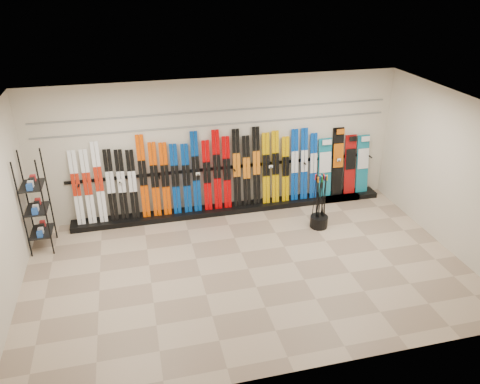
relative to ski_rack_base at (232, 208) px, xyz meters
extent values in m
plane|color=gray|center=(-0.22, -2.28, -0.06)|extent=(8.00, 8.00, 0.00)
plane|color=beige|center=(-0.22, 0.22, 1.44)|extent=(8.00, 0.00, 8.00)
plane|color=beige|center=(3.78, -2.28, 1.44)|extent=(0.00, 5.00, 5.00)
plane|color=silver|center=(-0.22, -2.28, 2.94)|extent=(8.00, 8.00, 0.00)
cube|color=black|center=(0.00, 0.00, 0.00)|extent=(8.00, 0.40, 0.12)
cube|color=white|center=(-3.28, 0.05, 0.86)|extent=(0.17, 0.22, 1.60)
cube|color=white|center=(-3.06, 0.05, 0.86)|extent=(0.17, 0.22, 1.60)
cube|color=white|center=(-2.82, 0.06, 0.93)|extent=(0.17, 0.24, 1.74)
cube|color=black|center=(-2.60, 0.05, 0.84)|extent=(0.17, 0.21, 1.56)
cube|color=black|center=(-2.38, 0.05, 0.83)|extent=(0.17, 0.21, 1.54)
cube|color=black|center=(-2.15, 0.05, 0.82)|extent=(0.17, 0.21, 1.51)
cube|color=#E14700|center=(-1.92, 0.06, 0.96)|extent=(0.17, 0.24, 1.81)
cube|color=#E14700|center=(-1.69, 0.05, 0.88)|extent=(0.17, 0.22, 1.63)
cube|color=#E14700|center=(-1.46, 0.05, 0.86)|extent=(0.17, 0.22, 1.61)
cube|color=navy|center=(-1.25, 0.05, 0.84)|extent=(0.17, 0.21, 1.56)
cube|color=navy|center=(-1.01, 0.05, 0.83)|extent=(0.17, 0.21, 1.54)
cube|color=navy|center=(-0.79, 0.06, 0.96)|extent=(0.17, 0.24, 1.79)
cube|color=#C30002|center=(-0.55, 0.05, 0.85)|extent=(0.17, 0.21, 1.58)
cube|color=#C30002|center=(-0.33, 0.06, 0.95)|extent=(0.17, 0.24, 1.79)
cube|color=#C30002|center=(-0.11, 0.05, 0.87)|extent=(0.17, 0.22, 1.63)
cube|color=black|center=(0.12, 0.06, 0.95)|extent=(0.17, 0.24, 1.77)
cube|color=black|center=(0.34, 0.05, 0.86)|extent=(0.17, 0.22, 1.61)
cube|color=black|center=(0.57, 0.06, 0.95)|extent=(0.17, 0.24, 1.79)
cube|color=#D29F00|center=(0.79, 0.05, 0.88)|extent=(0.17, 0.22, 1.64)
cube|color=#D29F00|center=(1.01, 0.05, 0.89)|extent=(0.17, 0.23, 1.66)
cube|color=#D29F00|center=(1.25, 0.05, 0.82)|extent=(0.17, 0.21, 1.51)
cube|color=#063BA1|center=(1.47, 0.05, 0.89)|extent=(0.17, 0.23, 1.66)
cube|color=#063BA1|center=(1.70, 0.06, 0.90)|extent=(0.17, 0.23, 1.67)
cube|color=#063BA1|center=(1.93, 0.05, 0.83)|extent=(0.17, 0.21, 1.54)
cube|color=#14728C|center=(2.23, 0.07, 0.75)|extent=(0.32, 0.22, 1.39)
cube|color=black|center=(2.54, 0.08, 0.86)|extent=(0.27, 0.25, 1.61)
cube|color=#990C0C|center=(2.87, 0.07, 0.76)|extent=(0.27, 0.22, 1.41)
cube|color=#14728C|center=(3.19, 0.07, 0.75)|extent=(0.30, 0.22, 1.38)
cube|color=black|center=(-3.97, -0.58, 0.92)|extent=(0.40, 0.60, 1.97)
cylinder|color=black|center=(1.63, -1.15, 0.07)|extent=(0.38, 0.38, 0.25)
cylinder|color=black|center=(1.68, -1.15, 0.55)|extent=(0.13, 0.02, 1.18)
cylinder|color=black|center=(1.60, -1.08, 0.55)|extent=(0.12, 0.08, 1.18)
cylinder|color=black|center=(1.61, -1.12, 0.55)|extent=(0.12, 0.04, 1.18)
cylinder|color=black|center=(1.59, -1.19, 0.55)|extent=(0.04, 0.03, 1.18)
cylinder|color=black|center=(1.69, -1.07, 0.55)|extent=(0.08, 0.07, 1.18)
cylinder|color=black|center=(1.73, -1.15, 0.55)|extent=(0.13, 0.12, 1.17)
cylinder|color=black|center=(1.69, -1.16, 0.55)|extent=(0.02, 0.11, 1.18)
cylinder|color=black|center=(1.60, -1.16, 0.55)|extent=(0.06, 0.02, 1.18)
cylinder|color=black|center=(1.52, -1.06, 0.55)|extent=(0.03, 0.07, 1.18)
cylinder|color=black|center=(1.52, -1.19, 0.55)|extent=(0.12, 0.14, 1.17)
cylinder|color=black|center=(1.58, -1.12, 0.55)|extent=(0.06, 0.04, 1.18)
cylinder|color=black|center=(1.73, -1.14, 0.55)|extent=(0.06, 0.12, 1.18)
cube|color=gray|center=(-0.22, 0.20, 1.94)|extent=(7.60, 0.02, 0.03)
cube|color=gray|center=(-0.22, 0.20, 2.24)|extent=(7.60, 0.02, 0.03)
camera|label=1|loc=(-2.08, -9.17, 5.03)|focal=35.00mm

